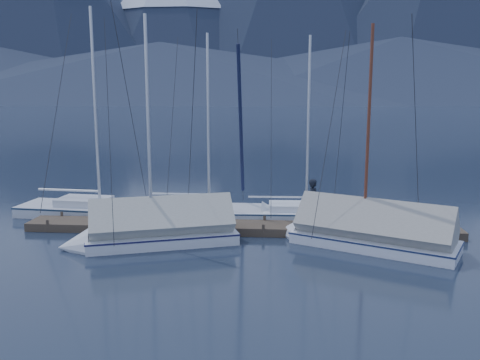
# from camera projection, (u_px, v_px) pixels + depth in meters

# --- Properties ---
(ground) EXTENTS (1000.00, 1000.00, 0.00)m
(ground) POSITION_uv_depth(u_px,v_px,m) (236.00, 246.00, 19.28)
(ground) COLOR black
(ground) RESTS_ON ground
(mountain_range) EXTENTS (877.00, 584.00, 150.50)m
(mountain_range) POSITION_uv_depth(u_px,v_px,m) (287.00, 18.00, 372.34)
(mountain_range) COLOR #475675
(mountain_range) RESTS_ON ground
(dock) EXTENTS (18.00, 1.50, 0.54)m
(dock) POSITION_uv_depth(u_px,v_px,m) (240.00, 229.00, 21.22)
(dock) COLOR #382D23
(dock) RESTS_ON ground
(mooring_posts) EXTENTS (15.12, 1.52, 0.35)m
(mooring_posts) POSITION_uv_depth(u_px,v_px,m) (228.00, 223.00, 21.22)
(mooring_posts) COLOR #382D23
(mooring_posts) RESTS_ON ground
(sailboat_open_left) EXTENTS (8.07, 3.38, 10.44)m
(sailboat_open_left) POSITION_uv_depth(u_px,v_px,m) (111.00, 213.00, 23.81)
(sailboat_open_left) COLOR silver
(sailboat_open_left) RESTS_ON ground
(sailboat_open_mid) EXTENTS (6.96, 2.98, 9.18)m
(sailboat_open_mid) POSITION_uv_depth(u_px,v_px,m) (220.00, 213.00, 23.81)
(sailboat_open_mid) COLOR silver
(sailboat_open_mid) RESTS_ON ground
(sailboat_open_right) EXTENTS (6.89, 2.93, 9.02)m
(sailboat_open_right) POSITION_uv_depth(u_px,v_px,m) (317.00, 216.00, 23.32)
(sailboat_open_right) COLOR white
(sailboat_open_right) RESTS_ON ground
(sailboat_covered_near) EXTENTS (7.20, 4.93, 9.07)m
(sailboat_covered_near) POSITION_uv_depth(u_px,v_px,m) (360.00, 234.00, 19.29)
(sailboat_covered_near) COLOR white
(sailboat_covered_near) RESTS_ON ground
(sailboat_covered_far) EXTENTS (6.98, 4.05, 9.38)m
(sailboat_covered_far) POSITION_uv_depth(u_px,v_px,m) (148.00, 233.00, 19.43)
(sailboat_covered_far) COLOR silver
(sailboat_covered_far) RESTS_ON ground
(person) EXTENTS (0.51, 0.72, 1.86)m
(person) POSITION_uv_depth(u_px,v_px,m) (313.00, 201.00, 21.22)
(person) COLOR black
(person) RESTS_ON dock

